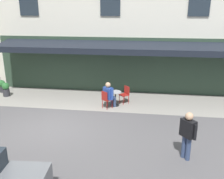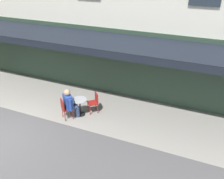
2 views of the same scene
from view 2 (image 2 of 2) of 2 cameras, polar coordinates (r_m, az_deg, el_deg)
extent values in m
cube|color=gray|center=(10.52, -0.74, -5.08)|extent=(20.50, 3.20, 0.01)
cube|color=#2D4233|center=(11.14, 1.25, 6.24)|extent=(16.00, 0.06, 3.20)
cube|color=black|center=(10.00, -0.44, 11.23)|extent=(15.00, 1.70, 0.36)
cube|color=black|center=(9.35, -2.45, 8.47)|extent=(15.00, 0.04, 0.28)
cylinder|color=black|center=(10.36, -7.50, -5.85)|extent=(0.40, 0.40, 0.03)
cylinder|color=black|center=(10.17, -7.62, -4.24)|extent=(0.06, 0.06, 0.72)
cylinder|color=#B7B7BC|center=(9.98, -7.76, -2.43)|extent=(0.60, 0.60, 0.03)
cylinder|color=maroon|center=(10.02, -9.27, -5.88)|extent=(0.03, 0.03, 0.45)
cylinder|color=maroon|center=(10.29, -9.89, -4.92)|extent=(0.03, 0.03, 0.45)
cylinder|color=maroon|center=(9.95, -11.13, -6.36)|extent=(0.03, 0.03, 0.45)
cylinder|color=maroon|center=(10.22, -11.70, -5.37)|extent=(0.03, 0.03, 0.45)
cube|color=maroon|center=(9.98, -10.62, -4.46)|extent=(0.56, 0.56, 0.04)
cube|color=maroon|center=(9.82, -11.74, -3.58)|extent=(0.33, 0.29, 0.42)
cylinder|color=maroon|center=(10.45, -5.74, -4.03)|extent=(0.03, 0.03, 0.45)
cylinder|color=maroon|center=(10.17, -5.27, -5.01)|extent=(0.03, 0.03, 0.45)
cylinder|color=maroon|center=(10.52, -3.94, -3.71)|extent=(0.03, 0.03, 0.45)
cylinder|color=maroon|center=(10.24, -3.42, -4.67)|extent=(0.03, 0.03, 0.45)
cube|color=maroon|center=(10.21, -4.65, -3.20)|extent=(0.56, 0.56, 0.04)
cube|color=maroon|center=(10.13, -3.71, -1.92)|extent=(0.30, 0.32, 0.42)
cylinder|color=navy|center=(10.13, -8.14, -5.29)|extent=(0.16, 0.16, 0.47)
cylinder|color=navy|center=(9.95, -9.18, -4.32)|extent=(0.35, 0.37, 0.16)
cylinder|color=navy|center=(10.28, -8.51, -4.76)|extent=(0.16, 0.16, 0.47)
cylinder|color=navy|center=(10.10, -9.54, -3.79)|extent=(0.35, 0.37, 0.16)
cube|color=#28479E|center=(9.83, -10.45, -2.84)|extent=(0.55, 0.52, 0.59)
sphere|color=tan|center=(9.62, -10.67, -0.68)|extent=(0.26, 0.26, 0.26)
cylinder|color=#28479E|center=(9.60, -9.90, -3.75)|extent=(0.10, 0.10, 0.52)
cylinder|color=#28479E|center=(10.09, -10.96, -2.14)|extent=(0.10, 0.10, 0.52)
camera|label=1|loc=(5.60, -115.01, -24.94)|focal=40.05mm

